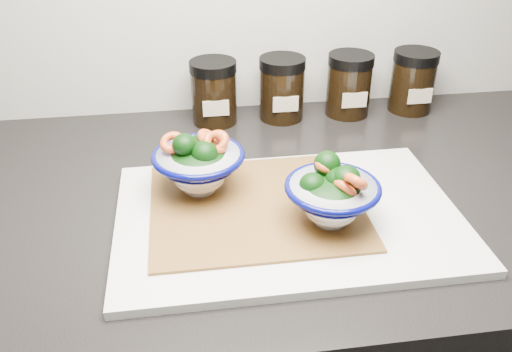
{
  "coord_description": "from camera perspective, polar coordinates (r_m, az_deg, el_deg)",
  "views": [
    {
      "loc": [
        -0.24,
        0.8,
        1.32
      ],
      "look_at": [
        -0.15,
        1.39,
        0.96
      ],
      "focal_mm": 38.0,
      "sensor_mm": 36.0,
      "label": 1
    }
  ],
  "objects": [
    {
      "name": "countertop",
      "position": [
        0.83,
        10.08,
        -1.86
      ],
      "size": [
        3.5,
        0.6,
        0.04
      ],
      "primitive_type": "cube",
      "color": "black",
      "rests_on": "cabinet"
    },
    {
      "name": "cutting_board",
      "position": [
        0.72,
        3.4,
        -4.25
      ],
      "size": [
        0.45,
        0.3,
        0.01
      ],
      "primitive_type": "cube",
      "color": "silver",
      "rests_on": "countertop"
    },
    {
      "name": "bamboo_mat",
      "position": [
        0.73,
        0.0,
        -3.1
      ],
      "size": [
        0.28,
        0.24,
        0.0
      ],
      "primitive_type": "cube",
      "color": "brown",
      "rests_on": "cutting_board"
    },
    {
      "name": "bowl_left",
      "position": [
        0.74,
        -6.02,
        1.28
      ],
      "size": [
        0.13,
        0.13,
        0.1
      ],
      "rotation": [
        0.0,
        0.0,
        -0.09
      ],
      "color": "white",
      "rests_on": "bamboo_mat"
    },
    {
      "name": "bowl_right",
      "position": [
        0.68,
        8.03,
        -2.0
      ],
      "size": [
        0.12,
        0.12,
        0.09
      ],
      "rotation": [
        0.0,
        0.0,
        -0.1
      ],
      "color": "white",
      "rests_on": "bamboo_mat"
    },
    {
      "name": "spice_jar_a",
      "position": [
        0.97,
        -4.45,
        8.8
      ],
      "size": [
        0.08,
        0.08,
        0.11
      ],
      "color": "black",
      "rests_on": "countertop"
    },
    {
      "name": "spice_jar_b",
      "position": [
        0.98,
        2.73,
        9.21
      ],
      "size": [
        0.08,
        0.08,
        0.11
      ],
      "color": "black",
      "rests_on": "countertop"
    },
    {
      "name": "spice_jar_c",
      "position": [
        1.01,
        9.76,
        9.47
      ],
      "size": [
        0.08,
        0.08,
        0.11
      ],
      "color": "black",
      "rests_on": "countertop"
    },
    {
      "name": "spice_jar_d",
      "position": [
        1.05,
        16.18,
        9.58
      ],
      "size": [
        0.08,
        0.08,
        0.11
      ],
      "color": "black",
      "rests_on": "countertop"
    }
  ]
}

